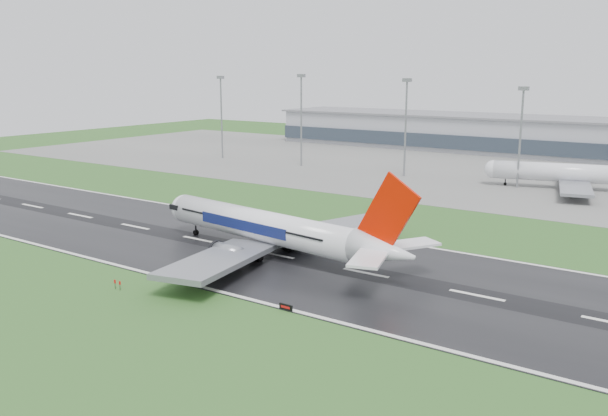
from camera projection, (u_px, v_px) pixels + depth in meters
The scene contains 11 objects.
ground at pixel (275, 255), 122.99m from camera, with size 520.00×520.00×0.00m, color #26531E.
runway at pixel (275, 255), 122.98m from camera, with size 400.00×45.00×0.10m, color black.
apron at pixel (491, 172), 223.45m from camera, with size 400.00×130.00×0.08m, color slate.
terminal at pixel (540, 137), 270.10m from camera, with size 240.00×36.00×15.00m, color #9697A1.
main_airliner at pixel (276, 210), 120.13m from camera, with size 61.23×58.31×18.08m, color white, non-canonical shape.
parked_airliner at pixel (574, 163), 189.46m from camera, with size 54.06×50.33×15.84m, color silver, non-canonical shape.
runway_sign at pixel (286, 307), 94.31m from camera, with size 2.30×0.26×1.04m, color black, non-canonical shape.
floodmast_0 at pixel (222, 119), 257.40m from camera, with size 0.64×0.64×31.76m, color gray.
floodmast_1 at pixel (301, 122), 235.45m from camera, with size 0.64×0.64×32.54m, color gray.
floodmast_2 at pixel (405, 130), 212.03m from camera, with size 0.64×0.64×31.29m, color gray.
floodmast_3 at pixel (520, 140), 191.20m from camera, with size 0.64×0.64×29.14m, color gray.
Camera 1 is at (72.01, -94.10, 34.66)m, focal length 37.76 mm.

